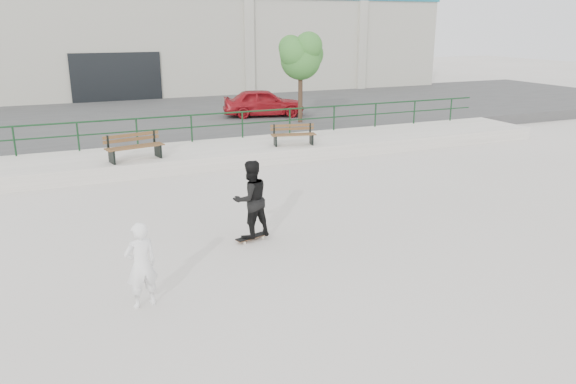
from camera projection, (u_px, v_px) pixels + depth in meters
name	position (u px, v px, depth m)	size (l,w,h in m)	color
ground	(277.00, 269.00, 11.33)	(120.00, 120.00, 0.00)	#B3AEA4
ledge	(174.00, 158.00, 19.61)	(30.00, 3.00, 0.50)	#BAB6AA
parking_strip	(135.00, 121.00, 27.08)	(60.00, 14.00, 0.50)	#3D3D3D
railing	(164.00, 124.00, 20.46)	(28.00, 0.06, 1.03)	#153B1E
commercial_building	(98.00, 26.00, 38.13)	(44.20, 16.33, 8.00)	#BAB8A6
bench_left	(134.00, 147.00, 18.15)	(1.93, 0.91, 0.86)	brown
bench_right	(293.00, 135.00, 20.44)	(1.68, 0.80, 0.75)	brown
tree	(301.00, 55.00, 24.41)	(2.22, 1.97, 3.94)	#4E3B27
red_car	(264.00, 102.00, 26.69)	(1.54, 3.84, 1.31)	maroon
skateboard	(251.00, 237.00, 12.82)	(0.80, 0.42, 0.09)	black
standing_skater	(251.00, 199.00, 12.56)	(0.86, 0.67, 1.78)	black
seated_skater	(141.00, 265.00, 9.63)	(0.57, 0.37, 1.55)	white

